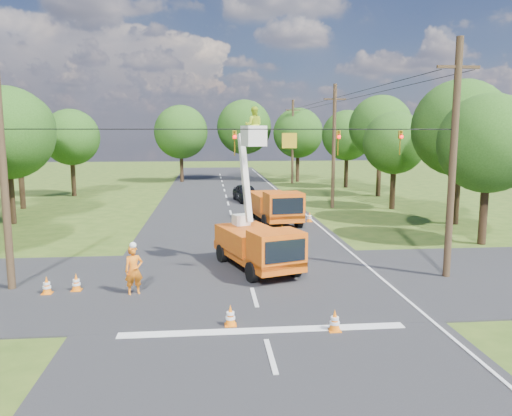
{
  "coord_description": "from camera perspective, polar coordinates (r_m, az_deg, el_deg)",
  "views": [
    {
      "loc": [
        -1.64,
        -17.95,
        6.19
      ],
      "look_at": [
        0.58,
        5.47,
        2.6
      ],
      "focal_mm": 35.0,
      "sensor_mm": 36.0,
      "label": 1
    }
  ],
  "objects": [
    {
      "name": "tree_right_b",
      "position": [
        36.02,
        22.34,
        8.42
      ],
      "size": [
        6.4,
        6.4,
        9.65
      ],
      "color": "#382616",
      "rests_on": "ground"
    },
    {
      "name": "tree_far_c",
      "position": [
        62.94,
        4.82,
        8.53
      ],
      "size": [
        6.2,
        6.2,
        9.18
      ],
      "color": "#382616",
      "rests_on": "ground"
    },
    {
      "name": "distant_car",
      "position": [
        44.83,
        -1.16,
        1.73
      ],
      "size": [
        2.51,
        4.76,
        1.54
      ],
      "primitive_type": "imported",
      "rotation": [
        0.0,
        0.0,
        0.16
      ],
      "color": "black",
      "rests_on": "ground"
    },
    {
      "name": "tree_left_d",
      "position": [
        37.41,
        -26.61,
        7.67
      ],
      "size": [
        6.2,
        6.2,
        9.24
      ],
      "color": "#382616",
      "rests_on": "ground"
    },
    {
      "name": "tree_far_b",
      "position": [
        65.11,
        -1.36,
        9.21
      ],
      "size": [
        7.0,
        7.0,
        10.32
      ],
      "color": "#382616",
      "rests_on": "ground"
    },
    {
      "name": "traffic_cone_4",
      "position": [
        20.95,
        -19.86,
        -8.01
      ],
      "size": [
        0.38,
        0.38,
        0.71
      ],
      "color": "orange",
      "rests_on": "ground"
    },
    {
      "name": "traffic_cone_7",
      "position": [
        34.77,
        6.14,
        -1.03
      ],
      "size": [
        0.38,
        0.38,
        0.71
      ],
      "color": "orange",
      "rests_on": "ground"
    },
    {
      "name": "bucket_truck",
      "position": [
        22.4,
        0.2,
        -3.29
      ],
      "size": [
        3.79,
        6.05,
        7.3
      ],
      "rotation": [
        0.0,
        0.0,
        0.33
      ],
      "color": "orange",
      "rests_on": "ground"
    },
    {
      "name": "traffic_cone_0",
      "position": [
        16.38,
        -2.94,
        -12.19
      ],
      "size": [
        0.38,
        0.38,
        0.71
      ],
      "color": "orange",
      "rests_on": "ground"
    },
    {
      "name": "ground_worker",
      "position": [
        19.74,
        -13.79,
        -6.94
      ],
      "size": [
        0.82,
        0.67,
        1.92
      ],
      "primitive_type": "imported",
      "rotation": [
        0.0,
        0.0,
        0.36
      ],
      "color": "#E84E13",
      "rests_on": "ground"
    },
    {
      "name": "road_main",
      "position": [
        38.48,
        -2.91,
        -0.59
      ],
      "size": [
        12.0,
        100.0,
        0.06
      ],
      "primitive_type": "cube",
      "color": "black",
      "rests_on": "ground"
    },
    {
      "name": "edge_line",
      "position": [
        39.12,
        5.31,
        -0.47
      ],
      "size": [
        0.12,
        90.0,
        0.02
      ],
      "primitive_type": "cube",
      "color": "silver",
      "rests_on": "ground"
    },
    {
      "name": "tree_left_f",
      "position": [
        51.65,
        -20.37,
        7.58
      ],
      "size": [
        5.4,
        5.4,
        8.4
      ],
      "color": "#382616",
      "rests_on": "ground"
    },
    {
      "name": "pole_right_mid",
      "position": [
        41.23,
        8.88,
        7.07
      ],
      "size": [
        1.8,
        0.3,
        10.0
      ],
      "color": "#4C3823",
      "rests_on": "ground"
    },
    {
      "name": "traffic_cone_2",
      "position": [
        25.55,
        3.86,
        -4.54
      ],
      "size": [
        0.38,
        0.38,
        0.71
      ],
      "color": "orange",
      "rests_on": "ground"
    },
    {
      "name": "tree_right_e",
      "position": [
        57.08,
        10.37,
        8.15
      ],
      "size": [
        5.6,
        5.6,
        8.63
      ],
      "color": "#382616",
      "rests_on": "ground"
    },
    {
      "name": "signal_span",
      "position": [
        20.31,
        5.6,
        7.76
      ],
      "size": [
        18.0,
        0.29,
        1.07
      ],
      "color": "black",
      "rests_on": "ground"
    },
    {
      "name": "tree_right_a",
      "position": [
        30.05,
        25.01,
        6.68
      ],
      "size": [
        5.4,
        5.4,
        8.28
      ],
      "color": "#382616",
      "rests_on": "ground"
    },
    {
      "name": "ground",
      "position": [
        38.48,
        -2.91,
        -0.59
      ],
      "size": [
        140.0,
        140.0,
        0.0
      ],
      "primitive_type": "plane",
      "color": "#2F4C16",
      "rests_on": "ground"
    },
    {
      "name": "tree_right_d",
      "position": [
        49.74,
        14.05,
        8.98
      ],
      "size": [
        6.0,
        6.0,
        9.7
      ],
      "color": "#382616",
      "rests_on": "ground"
    },
    {
      "name": "tree_far_a",
      "position": [
        63.03,
        -8.58,
        8.57
      ],
      "size": [
        6.6,
        6.6,
        9.5
      ],
      "color": "#382616",
      "rests_on": "ground"
    },
    {
      "name": "road_cross",
      "position": [
        20.95,
        -0.7,
        -8.51
      ],
      "size": [
        56.0,
        10.0,
        0.07
      ],
      "primitive_type": "cube",
      "color": "black",
      "rests_on": "ground"
    },
    {
      "name": "tree_left_e",
      "position": [
        44.6,
        -25.58,
        8.22
      ],
      "size": [
        5.8,
        5.8,
        9.41
      ],
      "color": "#382616",
      "rests_on": "ground"
    },
    {
      "name": "traffic_cone_1",
      "position": [
        16.14,
        8.98,
        -12.61
      ],
      "size": [
        0.38,
        0.38,
        0.71
      ],
      "color": "orange",
      "rests_on": "ground"
    },
    {
      "name": "pole_left",
      "position": [
        21.5,
        -26.89,
        3.24
      ],
      "size": [
        0.3,
        0.3,
        9.0
      ],
      "color": "#4C3823",
      "rests_on": "ground"
    },
    {
      "name": "stop_bar",
      "position": [
        16.07,
        0.88,
        -13.96
      ],
      "size": [
        9.0,
        0.45,
        0.02
      ],
      "primitive_type": "cube",
      "color": "silver",
      "rests_on": "ground"
    },
    {
      "name": "tree_right_c",
      "position": [
        41.69,
        15.55,
        7.15
      ],
      "size": [
        5.0,
        5.0,
        7.83
      ],
      "color": "#382616",
      "rests_on": "ground"
    },
    {
      "name": "traffic_cone_5",
      "position": [
        20.97,
        -22.8,
        -8.16
      ],
      "size": [
        0.38,
        0.38,
        0.71
      ],
      "color": "orange",
      "rests_on": "ground"
    },
    {
      "name": "traffic_cone_3",
      "position": [
        29.81,
        2.99,
        -2.61
      ],
      "size": [
        0.38,
        0.38,
        0.71
      ],
      "color": "orange",
      "rests_on": "ground"
    },
    {
      "name": "pole_right_near",
      "position": [
        22.4,
        21.59,
        5.3
      ],
      "size": [
        1.8,
        0.3,
        10.0
      ],
      "color": "#4C3823",
      "rests_on": "ground"
    },
    {
      "name": "pole_right_far",
      "position": [
        60.81,
        4.21,
        7.63
      ],
      "size": [
        1.8,
        0.3,
        10.0
      ],
      "color": "#4C3823",
      "rests_on": "ground"
    },
    {
      "name": "second_truck",
      "position": [
        33.85,
        2.2,
        0.26
      ],
      "size": [
        3.25,
        6.62,
        2.38
      ],
      "rotation": [
        0.0,
        0.0,
        0.14
      ],
      "color": "orange",
      "rests_on": "ground"
    }
  ]
}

